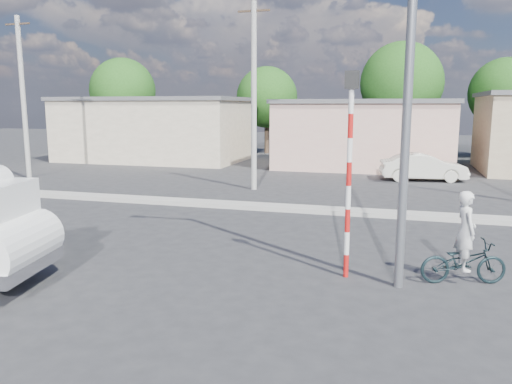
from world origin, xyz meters
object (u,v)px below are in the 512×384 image
(bicycle, at_px, (463,262))
(car_cream, at_px, (423,167))
(cyclist, at_px, (465,245))
(streetlight, at_px, (402,36))
(traffic_pole, at_px, (349,158))

(bicycle, height_order, car_cream, car_cream)
(bicycle, bearing_deg, cyclist, -0.00)
(bicycle, height_order, streetlight, streetlight)
(bicycle, xyz_separation_m, streetlight, (-1.44, -0.57, 4.50))
(streetlight, bearing_deg, cyclist, 21.78)
(car_cream, bearing_deg, bicycle, 171.88)
(bicycle, distance_m, car_cream, 15.13)
(cyclist, relative_size, streetlight, 0.18)
(car_cream, distance_m, streetlight, 16.32)
(bicycle, xyz_separation_m, cyclist, (0.00, 0.00, 0.37))
(cyclist, xyz_separation_m, car_cream, (-0.27, 15.13, -0.15))
(bicycle, bearing_deg, traffic_pole, 81.04)
(cyclist, xyz_separation_m, streetlight, (-1.44, -0.57, 4.13))
(cyclist, relative_size, traffic_pole, 0.38)
(cyclist, xyz_separation_m, traffic_pole, (-2.38, -0.27, 1.77))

